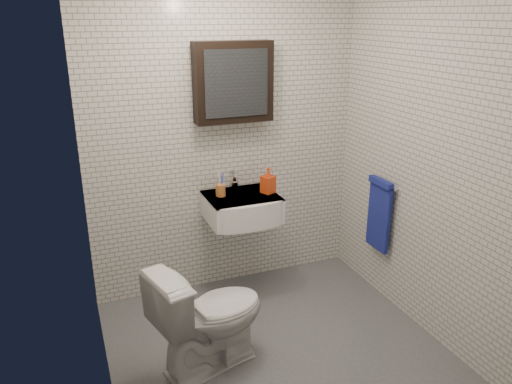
% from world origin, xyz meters
% --- Properties ---
extents(ground, '(2.20, 2.00, 0.01)m').
position_xyz_m(ground, '(0.00, 0.00, 0.01)').
color(ground, '#4E5155').
rests_on(ground, ground).
extents(room_shell, '(2.22, 2.02, 2.51)m').
position_xyz_m(room_shell, '(0.00, 0.00, 1.47)').
color(room_shell, silver).
rests_on(room_shell, ground).
extents(washbasin, '(0.55, 0.50, 0.20)m').
position_xyz_m(washbasin, '(0.05, 0.73, 0.76)').
color(washbasin, white).
rests_on(washbasin, room_shell).
extents(faucet, '(0.06, 0.20, 0.15)m').
position_xyz_m(faucet, '(0.05, 0.93, 0.92)').
color(faucet, silver).
rests_on(faucet, washbasin).
extents(mirror_cabinet, '(0.60, 0.15, 0.60)m').
position_xyz_m(mirror_cabinet, '(0.05, 0.93, 1.70)').
color(mirror_cabinet, black).
rests_on(mirror_cabinet, room_shell).
extents(towel_rail, '(0.09, 0.30, 0.58)m').
position_xyz_m(towel_rail, '(1.04, 0.35, 0.72)').
color(towel_rail, silver).
rests_on(towel_rail, room_shell).
extents(toothbrush_cup, '(0.10, 0.10, 0.21)m').
position_xyz_m(toothbrush_cup, '(-0.11, 0.82, 0.90)').
color(toothbrush_cup, '#BA692E').
rests_on(toothbrush_cup, washbasin).
extents(soap_bottle, '(0.12, 0.12, 0.21)m').
position_xyz_m(soap_bottle, '(0.27, 0.75, 0.95)').
color(soap_bottle, orange).
rests_on(soap_bottle, washbasin).
extents(toilet, '(0.82, 0.59, 0.75)m').
position_xyz_m(toilet, '(-0.46, -0.02, 0.37)').
color(toilet, white).
rests_on(toilet, ground).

